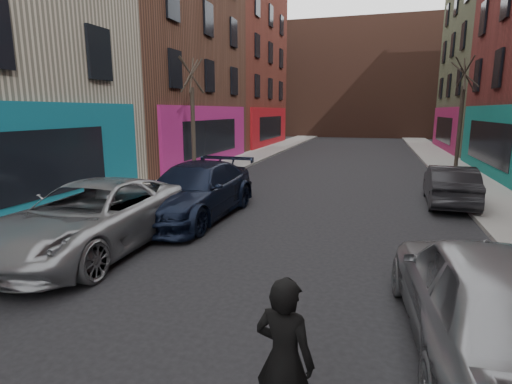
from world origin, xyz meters
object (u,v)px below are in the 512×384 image
Objects in this scene: parked_right_end at (450,185)px; skateboarder at (284,360)px; parked_left_far at (93,216)px; parked_right_far at (486,296)px; tree_left_far at (193,108)px; tree_right_far at (462,105)px; parked_left_end at (195,191)px.

parked_right_end is 2.52× the size of skateboarder.
parked_left_far is 8.04m from parked_right_far.
tree_left_far is at bearing 100.37° from parked_left_far.
parked_right_far is at bearing 86.08° from parked_right_end.
parked_right_end is at bearing -101.01° from tree_right_far.
tree_right_far is 1.19× the size of parked_left_end.
skateboarder reaches higher than parked_left_far.
skateboarder is at bearing 41.67° from parked_right_far.
tree_left_far is 1.33× the size of parked_right_far.
parked_left_far reaches higher than parked_right_end.
skateboarder is (5.56, -4.28, 0.13)m from parked_left_far.
tree_left_far is at bearing -54.05° from parked_right_far.
parked_right_end is at bearing 39.04° from parked_left_far.
parked_left_far is at bearing 42.58° from parked_right_end.
skateboarder is (7.52, -13.96, -2.45)m from tree_left_far.
tree_left_far is 0.96× the size of tree_right_far.
parked_right_end is at bearing -91.57° from skateboarder.
parked_left_end is (1.03, 3.36, 0.02)m from parked_left_far.
parked_right_end is (8.83, 7.45, -0.12)m from parked_left_far.
tree_left_far reaches higher than skateboarder.
parked_right_far is (-2.65, -17.69, -2.70)m from tree_right_far.
parked_right_far is at bearing -37.09° from parked_left_end.
tree_right_far reaches higher than parked_left_end.
parked_left_end is at bearing 71.84° from parked_left_far.
tree_left_far is 7.44m from parked_left_end.
skateboarder is (-2.23, -2.27, 0.10)m from parked_right_far.
tree_left_far is 10.21m from parked_left_far.
tree_right_far is 8.85m from parked_right_end.
parked_left_end is at bearing -127.35° from tree_right_far.
parked_left_end is at bearing -64.60° from tree_left_far.
parked_left_end reaches higher than parked_right_end.
parked_right_far is 2.92× the size of skateboarder.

